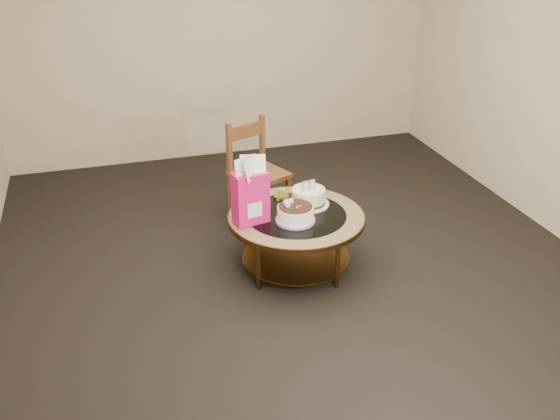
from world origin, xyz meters
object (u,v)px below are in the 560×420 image
object	(u,v)px
gift_bag	(250,191)
decorated_cake	(295,214)
cream_cake	(308,197)
dining_chair	(256,172)
coffee_table	(296,224)

from	to	relation	value
gift_bag	decorated_cake	bearing A→B (deg)	-26.67
decorated_cake	cream_cake	distance (m)	0.29
decorated_cake	dining_chair	bearing A→B (deg)	92.06
decorated_cake	gift_bag	bearing A→B (deg)	164.54
dining_chair	coffee_table	bearing A→B (deg)	-108.26
decorated_cake	cream_cake	xyz separation A→B (m)	(0.18, 0.23, 0.01)
coffee_table	gift_bag	size ratio (longest dim) A/B	2.07
coffee_table	gift_bag	world-z (taller)	gift_bag
gift_bag	dining_chair	xyz separation A→B (m)	(0.27, 0.88, -0.25)
gift_bag	dining_chair	size ratio (longest dim) A/B	0.55
coffee_table	decorated_cake	distance (m)	0.17
decorated_cake	gift_bag	distance (m)	0.37
decorated_cake	gift_bag	world-z (taller)	gift_bag
decorated_cake	gift_bag	xyz separation A→B (m)	(-0.31, 0.08, 0.19)
decorated_cake	gift_bag	size ratio (longest dim) A/B	0.58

